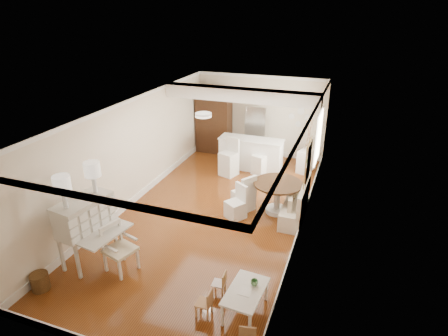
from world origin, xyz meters
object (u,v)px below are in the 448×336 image
Objects in this scene: wicker_basket at (40,282)px; kids_chair_b at (219,283)px; kids_chair_a at (204,302)px; slip_chair_far at (244,192)px; bar_stool_left at (229,157)px; kids_table at (245,301)px; slip_chair_near at (236,202)px; sideboard at (307,160)px; secretary_bureau at (87,231)px; fridge at (265,133)px; bar_stool_right at (260,159)px; breakfast_counter at (251,154)px; pantry_cabinet at (214,121)px; dining_table at (277,198)px; gustavian_armchair at (120,249)px.

wicker_basket is 0.68× the size of kids_chair_b.
kids_chair_a is 3.80m from slip_chair_far.
kids_table is at bearing -48.96° from bar_stool_left.
kids_table is at bearing 61.21° from kids_chair_b.
slip_chair_far is 2.16m from bar_stool_left.
bar_stool_left is (1.64, 6.09, 0.43)m from wicker_basket.
slip_chair_near reaches higher than sideboard.
bar_stool_left is at bearing 74.92° from wicker_basket.
secretary_bureau is 5.22m from bar_stool_left.
fridge is (-1.46, 7.11, 0.66)m from kids_table.
slip_chair_far is (0.05, 0.50, 0.05)m from slip_chair_near.
breakfast_counter is at bearing 163.55° from bar_stool_right.
fridge is (2.35, 7.87, 0.73)m from wicker_basket.
slip_chair_far reaches higher than kids_chair_b.
fridge is (-0.81, 7.42, 0.62)m from kids_chair_a.
breakfast_counter is (1.80, 5.77, -0.21)m from secretary_bureau.
kids_table is 0.42× the size of pantry_cabinet.
bar_stool_left is 0.52× the size of pantry_cabinet.
fridge is at bearing 87.13° from bar_stool_left.
dining_table is at bearing 172.80° from kids_chair_a.
bar_stool_left reaches higher than kids_table.
secretary_bureau is at bearing 103.97° from gustavian_armchair.
bar_stool_right is at bearing -132.74° from sideboard.
kids_chair_b is 7.46m from pantry_cabinet.
sideboard reaches higher than kids_table.
secretary_bureau reaches higher than gustavian_armchair.
wicker_basket is 8.24m from sideboard.
dining_table is at bearing -19.60° from gustavian_armchair.
fridge is at bearing -0.90° from pantry_cabinet.
kids_table is 3.60m from dining_table.
secretary_bureau is 0.81× the size of fridge.
gustavian_armchair is 5.68m from bar_stool_right.
pantry_cabinet is (-1.19, 1.80, 0.55)m from bar_stool_left.
slip_chair_far reaches higher than wicker_basket.
slip_chair_far reaches higher than sideboard.
secretary_bureau is 2.63× the size of kids_chair_a.
breakfast_counter is 1.14× the size of fridge.
kids_table is 7.95m from pantry_cabinet.
slip_chair_far is at bearing -92.87° from sideboard.
bar_stool_right is 1.55m from sideboard.
dining_table is 1.26× the size of slip_chair_far.
bar_stool_right is at bearing -82.02° from fridge.
bar_stool_right is 1.42m from fridge.
slip_chair_near is 0.90× the size of slip_chair_far.
pantry_cabinet is at bearing -162.29° from kids_chair_b.
slip_chair_near is at bearing -145.93° from dining_table.
slip_chair_near is 1.15× the size of sideboard.
pantry_cabinet is (-2.26, 3.68, 0.66)m from slip_chair_far.
sideboard is at bearing -10.56° from pantry_cabinet.
kids_chair_a is at bearing -3.28° from secretary_bureau.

